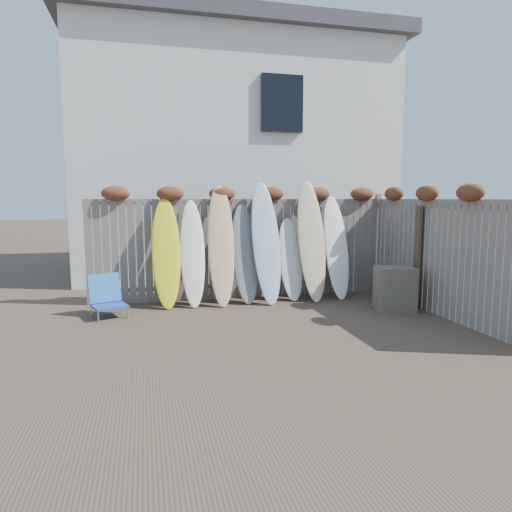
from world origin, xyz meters
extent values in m
plane|color=#493A2D|center=(0.00, 0.00, 0.00)|extent=(80.00, 80.00, 0.00)
cube|color=slate|center=(0.00, 2.40, 1.00)|extent=(6.00, 0.10, 2.00)
cube|color=slate|center=(3.00, 2.40, 1.05)|extent=(0.10, 0.10, 2.10)
ellipsoid|color=brown|center=(-2.40, 2.36, 2.10)|extent=(0.52, 0.28, 0.28)
ellipsoid|color=brown|center=(-1.40, 2.36, 2.10)|extent=(0.52, 0.28, 0.28)
ellipsoid|color=brown|center=(-0.40, 2.36, 2.10)|extent=(0.52, 0.28, 0.28)
ellipsoid|color=brown|center=(0.60, 2.36, 2.10)|extent=(0.52, 0.28, 0.28)
ellipsoid|color=brown|center=(1.60, 2.36, 2.10)|extent=(0.52, 0.28, 0.28)
ellipsoid|color=brown|center=(2.60, 2.36, 2.10)|extent=(0.52, 0.28, 0.28)
cube|color=slate|center=(3.00, 0.20, 1.00)|extent=(0.10, 4.40, 2.00)
ellipsoid|color=brown|center=(2.96, -0.50, 2.10)|extent=(0.28, 0.56, 0.28)
ellipsoid|color=brown|center=(2.96, 0.60, 2.10)|extent=(0.28, 0.56, 0.28)
ellipsoid|color=brown|center=(2.96, 1.70, 2.10)|extent=(0.28, 0.56, 0.28)
cube|color=silver|center=(0.50, 6.50, 3.00)|extent=(8.00, 5.00, 6.00)
cube|color=black|center=(1.30, 3.95, 4.20)|extent=(1.00, 0.12, 1.30)
cube|color=#3F3F44|center=(0.50, 6.50, 6.15)|extent=(8.50, 5.50, 0.35)
cube|color=#223BAC|center=(-2.52, 1.38, 0.20)|extent=(0.66, 0.62, 0.03)
cube|color=#2369B2|center=(-2.60, 1.62, 0.47)|extent=(0.56, 0.34, 0.49)
cylinder|color=#A0A0A6|center=(-2.68, 1.11, 0.10)|extent=(0.03, 0.03, 0.20)
cylinder|color=#A4A3AA|center=(-2.82, 1.48, 0.10)|extent=(0.03, 0.03, 0.20)
cylinder|color=silver|center=(-2.22, 1.28, 0.10)|extent=(0.03, 0.03, 0.20)
cylinder|color=#BAB9C1|center=(-2.35, 1.65, 0.10)|extent=(0.03, 0.03, 0.20)
cube|color=brown|center=(2.46, 0.70, 0.39)|extent=(0.80, 0.73, 0.79)
cube|color=brown|center=(3.11, 1.25, 0.94)|extent=(0.47, 1.19, 1.87)
ellipsoid|color=yellow|center=(-1.52, 1.98, 1.01)|extent=(0.52, 0.72, 2.02)
ellipsoid|color=white|center=(-1.04, 1.97, 0.99)|extent=(0.48, 0.72, 1.99)
ellipsoid|color=#ECAA73|center=(-0.50, 1.94, 1.14)|extent=(0.55, 0.84, 2.29)
ellipsoid|color=slate|center=(-0.02, 1.99, 0.95)|extent=(0.52, 0.69, 1.90)
ellipsoid|color=#9FC1DA|center=(0.37, 1.90, 1.17)|extent=(0.58, 0.84, 2.34)
ellipsoid|color=silver|center=(0.91, 2.01, 0.81)|extent=(0.49, 0.59, 1.62)
ellipsoid|color=beige|center=(1.31, 1.93, 1.19)|extent=(0.57, 0.85, 2.37)
ellipsoid|color=white|center=(1.87, 1.98, 1.03)|extent=(0.49, 0.73, 2.06)
camera|label=1|loc=(-1.91, -6.55, 2.02)|focal=32.00mm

